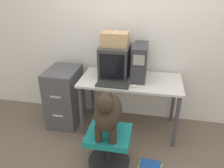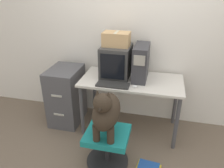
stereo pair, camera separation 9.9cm
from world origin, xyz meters
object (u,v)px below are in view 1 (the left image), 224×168
Objects in this scene: pc_tower at (140,62)px; book_stack_floor at (150,166)px; office_chair at (109,146)px; filing_cabinet at (65,97)px; crt_monitor at (115,61)px; keyboard at (113,85)px; cardboard_box at (115,39)px; dog at (108,111)px.

book_stack_floor is at bearing -73.42° from pc_tower.
office_chair is 1.08m from filing_cabinet.
crt_monitor is 1.09m from office_chair.
cardboard_box reaches higher than keyboard.
pc_tower is 1.53× the size of book_stack_floor.
filing_cabinet is 2.86× the size of book_stack_floor.
crt_monitor reaches higher than dog.
filing_cabinet is at bearing 164.19° from keyboard.
crt_monitor is at bearing 8.04° from filing_cabinet.
crt_monitor reaches higher than keyboard.
book_stack_floor is (0.56, -0.80, -1.25)m from cardboard_box.
crt_monitor is at bearing 95.83° from office_chair.
cardboard_box is at bearing 125.09° from book_stack_floor.
pc_tower is 0.43m from cardboard_box.
dog is at bearing -106.89° from pc_tower.
pc_tower is (0.33, -0.02, 0.02)m from crt_monitor.
crt_monitor is at bearing 125.22° from book_stack_floor.
crt_monitor is 0.97× the size of pc_tower.
crt_monitor reaches higher than filing_cabinet.
keyboard is 0.86m from filing_cabinet.
pc_tower is 1.20m from filing_cabinet.
filing_cabinet is 1.12m from cardboard_box.
office_chair is 1.30m from cardboard_box.
keyboard is 1.21× the size of cardboard_box.
dog is (0.00, -0.03, 0.49)m from office_chair.
pc_tower is 0.76× the size of dog.
office_chair is 0.58× the size of filing_cabinet.
book_stack_floor is (0.23, -0.78, -0.98)m from pc_tower.
filing_cabinet is (-0.72, -0.10, -0.56)m from crt_monitor.
office_chair is at bearing -84.06° from keyboard.
office_chair reaches higher than book_stack_floor.
office_chair is at bearing -107.58° from pc_tower.
keyboard is 0.84× the size of office_chair.
office_chair is 0.83× the size of dog.
crt_monitor is 0.87m from dog.
book_stack_floor is at bearing -54.78° from crt_monitor.
pc_tower reaches higher than filing_cabinet.
book_stack_floor is (0.56, -0.80, -0.96)m from crt_monitor.
dog is 0.70× the size of filing_cabinet.
crt_monitor is 1.29× the size of cardboard_box.
crt_monitor is 0.29m from cardboard_box.
keyboard is 0.70× the size of dog.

